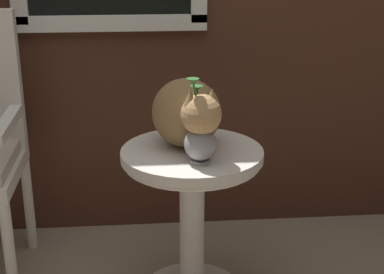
# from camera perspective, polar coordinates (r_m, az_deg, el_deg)

# --- Properties ---
(wicker_side_table) EXTENTS (0.53, 0.53, 0.63)m
(wicker_side_table) POSITION_cam_1_polar(r_m,az_deg,el_deg) (2.19, 0.00, -6.08)
(wicker_side_table) COLOR silver
(wicker_side_table) RESTS_ON ground_plane
(cat) EXTENTS (0.31, 0.56, 0.26)m
(cat) POSITION_cam_1_polar(r_m,az_deg,el_deg) (2.10, -0.42, 2.40)
(cat) COLOR olive
(cat) RESTS_ON wicker_side_table
(pewter_vase_with_ivy) EXTENTS (0.11, 0.12, 0.30)m
(pewter_vase_with_ivy) POSITION_cam_1_polar(r_m,az_deg,el_deg) (1.97, 0.81, -0.21)
(pewter_vase_with_ivy) COLOR #99999E
(pewter_vase_with_ivy) RESTS_ON wicker_side_table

